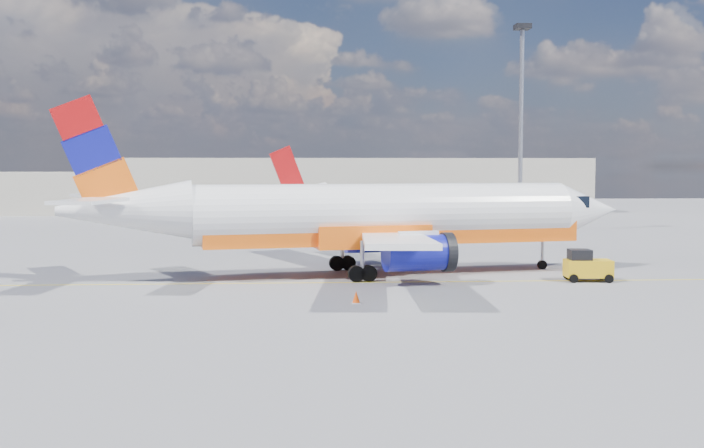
{
  "coord_description": "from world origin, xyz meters",
  "views": [
    {
      "loc": [
        -1.38,
        -42.57,
        6.81
      ],
      "look_at": [
        1.19,
        2.37,
        3.5
      ],
      "focal_mm": 40.0,
      "sensor_mm": 36.0,
      "label": 1
    }
  ],
  "objects": [
    {
      "name": "floodlight_mast",
      "position": [
        20.33,
        36.35,
        12.64
      ],
      "size": [
        1.54,
        1.54,
        21.09
      ],
      "color": "#9E9EA6",
      "rests_on": "ground"
    },
    {
      "name": "terminal_annex",
      "position": [
        -45.0,
        72.0,
        3.0
      ],
      "size": [
        26.0,
        10.0,
        6.0
      ],
      "primitive_type": "cube",
      "color": "beige",
      "rests_on": "ground"
    },
    {
      "name": "second_jet",
      "position": [
        8.92,
        50.1,
        3.05
      ],
      "size": [
        29.79,
        22.48,
        9.14
      ],
      "rotation": [
        0.0,
        0.0,
        0.39
      ],
      "color": "white",
      "rests_on": "ground"
    },
    {
      "name": "taxi_line",
      "position": [
        0.0,
        3.0,
        0.01
      ],
      "size": [
        70.0,
        0.15,
        0.01
      ],
      "primitive_type": "cube",
      "color": "yellow",
      "rests_on": "ground"
    },
    {
      "name": "gse_tug",
      "position": [
        15.18,
        2.75,
        0.9
      ],
      "size": [
        2.77,
        1.84,
        1.9
      ],
      "rotation": [
        0.0,
        0.0,
        -0.08
      ],
      "color": "black",
      "rests_on": "ground"
    },
    {
      "name": "traffic_cone",
      "position": [
        1.03,
        -4.02,
        0.3
      ],
      "size": [
        0.45,
        0.45,
        0.62
      ],
      "color": "white",
      "rests_on": "ground"
    },
    {
      "name": "terminal_main",
      "position": [
        5.0,
        75.0,
        4.0
      ],
      "size": [
        70.0,
        14.0,
        8.0
      ],
      "primitive_type": "cube",
      "color": "beige",
      "rests_on": "ground"
    },
    {
      "name": "main_jet",
      "position": [
        2.39,
        6.01,
        3.66
      ],
      "size": [
        36.34,
        28.15,
        10.97
      ],
      "rotation": [
        0.0,
        0.0,
        0.18
      ],
      "color": "white",
      "rests_on": "ground"
    },
    {
      "name": "ground",
      "position": [
        0.0,
        0.0,
        0.0
      ],
      "size": [
        240.0,
        240.0,
        0.0
      ],
      "primitive_type": "plane",
      "color": "slate",
      "rests_on": "ground"
    }
  ]
}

